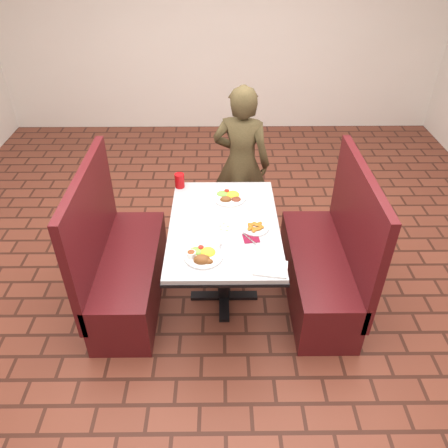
% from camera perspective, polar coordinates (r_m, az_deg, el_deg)
% --- Properties ---
extents(room, '(7.00, 7.04, 2.82)m').
position_cam_1_polar(room, '(2.68, 0.00, 20.57)').
color(room, brown).
rests_on(room, ground).
extents(dining_table, '(0.81, 1.21, 0.75)m').
position_cam_1_polar(dining_table, '(3.25, 0.00, -1.37)').
color(dining_table, '#B1B4B6').
rests_on(dining_table, ground).
extents(booth_bench_left, '(0.47, 1.20, 1.17)m').
position_cam_1_polar(booth_bench_left, '(3.54, -13.10, -5.60)').
color(booth_bench_left, '#551316').
rests_on(booth_bench_left, ground).
extents(booth_bench_right, '(0.47, 1.20, 1.17)m').
position_cam_1_polar(booth_bench_right, '(3.55, 13.06, -5.43)').
color(booth_bench_right, '#551316').
rests_on(booth_bench_right, ground).
extents(diner_person, '(0.60, 0.47, 1.45)m').
position_cam_1_polar(diner_person, '(4.04, 2.28, 7.91)').
color(diner_person, brown).
rests_on(diner_person, ground).
extents(near_dinner_plate, '(0.25, 0.25, 0.08)m').
position_cam_1_polar(near_dinner_plate, '(2.88, -2.80, -3.98)').
color(near_dinner_plate, white).
rests_on(near_dinner_plate, dining_table).
extents(far_dinner_plate, '(0.26, 0.26, 0.07)m').
position_cam_1_polar(far_dinner_plate, '(3.46, 0.70, 3.71)').
color(far_dinner_plate, white).
rests_on(far_dinner_plate, dining_table).
extents(plantain_plate, '(0.19, 0.19, 0.03)m').
position_cam_1_polar(plantain_plate, '(3.14, 4.08, -0.46)').
color(plantain_plate, white).
rests_on(plantain_plate, dining_table).
extents(maroon_napkin, '(0.12, 0.12, 0.00)m').
position_cam_1_polar(maroon_napkin, '(3.06, 3.56, -1.85)').
color(maroon_napkin, maroon).
rests_on(maroon_napkin, dining_table).
extents(spoon_utensil, '(0.09, 0.12, 0.00)m').
position_cam_1_polar(spoon_utensil, '(3.04, 3.33, -1.94)').
color(spoon_utensil, silver).
rests_on(spoon_utensil, dining_table).
extents(red_tumbler, '(0.08, 0.08, 0.12)m').
position_cam_1_polar(red_tumbler, '(3.62, -5.82, 5.67)').
color(red_tumbler, '#B60C0F').
rests_on(red_tumbler, dining_table).
extents(paper_napkin, '(0.24, 0.20, 0.01)m').
position_cam_1_polar(paper_napkin, '(2.82, 6.08, -5.74)').
color(paper_napkin, white).
rests_on(paper_napkin, dining_table).
extents(knife_utensil, '(0.06, 0.16, 0.00)m').
position_cam_1_polar(knife_utensil, '(2.93, -0.85, -3.55)').
color(knife_utensil, silver).
rests_on(knife_utensil, dining_table).
extents(fork_utensil, '(0.04, 0.13, 0.00)m').
position_cam_1_polar(fork_utensil, '(2.90, -1.77, -3.98)').
color(fork_utensil, silver).
rests_on(fork_utensil, dining_table).
extents(lettuce_shreds, '(0.28, 0.32, 0.00)m').
position_cam_1_polar(lettuce_shreds, '(3.24, 0.70, 0.64)').
color(lettuce_shreds, '#74AD45').
rests_on(lettuce_shreds, dining_table).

